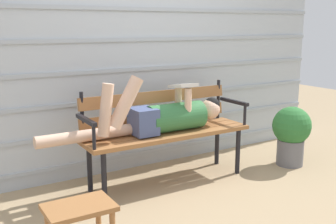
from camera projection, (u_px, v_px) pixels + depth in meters
ground_plane at (173, 184)px, 3.65m from camera, size 12.00×12.00×0.00m
house_siding at (139, 39)px, 3.90m from camera, size 4.54×0.08×2.55m
park_bench at (164, 126)px, 3.67m from camera, size 1.56×0.43×0.87m
reclining_person at (162, 116)px, 3.55m from camera, size 1.72×0.27×0.54m
footstool at (79, 216)px, 2.46m from camera, size 0.41×0.29×0.34m
potted_plant at (291, 132)px, 4.10m from camera, size 0.39×0.39×0.61m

